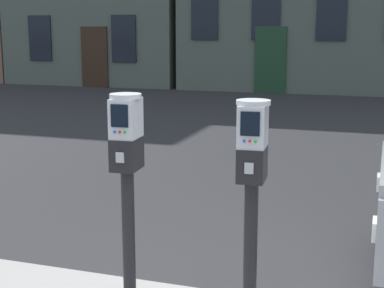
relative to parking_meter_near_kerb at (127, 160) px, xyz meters
name	(u,v)px	position (x,y,z in m)	size (l,w,h in m)	color
parking_meter_near_kerb	(127,160)	(0.00, 0.00, 0.00)	(0.23, 0.26, 1.47)	black
parking_meter_twin_adjacent	(252,171)	(0.87, 0.00, -0.01)	(0.23, 0.26, 1.47)	black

